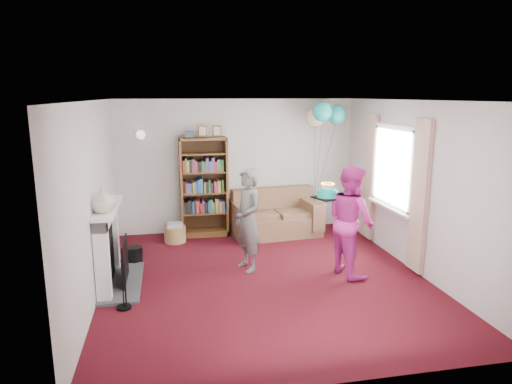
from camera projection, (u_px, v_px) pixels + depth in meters
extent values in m
plane|color=black|center=(265.00, 278.00, 6.52)|extent=(5.00, 5.00, 0.00)
cube|color=silver|center=(237.00, 166.00, 8.67)|extent=(4.50, 0.02, 2.50)
cube|color=silver|center=(93.00, 200.00, 5.83)|extent=(0.02, 5.00, 2.50)
cube|color=silver|center=(416.00, 187.00, 6.69)|extent=(0.02, 5.00, 2.50)
cube|color=white|center=(266.00, 100.00, 6.00)|extent=(4.50, 5.00, 0.01)
cube|color=#3F3F42|center=(121.00, 282.00, 6.33)|extent=(0.55, 1.40, 0.04)
cube|color=white|center=(102.00, 263.00, 5.67)|extent=(0.18, 0.14, 1.06)
cube|color=white|center=(112.00, 236.00, 6.72)|extent=(0.18, 0.14, 1.06)
cube|color=white|center=(105.00, 215.00, 6.10)|extent=(0.18, 1.24, 0.16)
cube|color=white|center=(107.00, 207.00, 6.08)|extent=(0.28, 1.35, 0.05)
cube|color=black|center=(106.00, 252.00, 6.20)|extent=(0.10, 0.80, 0.86)
cube|color=black|center=(125.00, 261.00, 6.28)|extent=(0.02, 0.70, 0.60)
cylinder|color=black|center=(123.00, 284.00, 5.54)|extent=(0.18, 0.18, 0.64)
cylinder|color=black|center=(134.00, 255.00, 7.10)|extent=(0.26, 0.26, 0.26)
cube|color=white|center=(396.00, 127.00, 7.08)|extent=(0.08, 1.30, 0.08)
cube|color=white|center=(391.00, 206.00, 7.34)|extent=(0.08, 1.30, 0.08)
cube|color=white|center=(395.00, 167.00, 7.22)|extent=(0.01, 1.15, 1.20)
cube|color=white|center=(389.00, 207.00, 7.34)|extent=(0.14, 1.32, 0.04)
cube|color=beige|center=(419.00, 197.00, 6.48)|extent=(0.07, 0.38, 2.20)
cube|color=beige|center=(370.00, 177.00, 8.06)|extent=(0.07, 0.38, 2.20)
cylinder|color=gold|center=(141.00, 133.00, 8.14)|extent=(0.04, 0.12, 0.04)
sphere|color=white|center=(141.00, 135.00, 8.06)|extent=(0.16, 0.16, 0.16)
cube|color=#472B14|center=(203.00, 185.00, 8.57)|extent=(0.86, 0.04, 1.82)
cube|color=brown|center=(181.00, 188.00, 8.31)|extent=(0.04, 0.42, 1.82)
cube|color=brown|center=(226.00, 186.00, 8.46)|extent=(0.04, 0.42, 1.82)
cube|color=brown|center=(203.00, 139.00, 8.20)|extent=(0.86, 0.42, 0.04)
cube|color=brown|center=(205.00, 232.00, 8.56)|extent=(0.86, 0.42, 0.10)
cube|color=brown|center=(204.00, 212.00, 8.48)|extent=(0.78, 0.38, 0.03)
cube|color=brown|center=(204.00, 192.00, 8.40)|extent=(0.78, 0.38, 0.02)
cube|color=brown|center=(204.00, 172.00, 8.32)|extent=(0.78, 0.38, 0.02)
cube|color=brown|center=(203.00, 153.00, 8.25)|extent=(0.78, 0.38, 0.02)
cube|color=maroon|center=(189.00, 134.00, 8.12)|extent=(0.16, 0.22, 0.12)
cube|color=brown|center=(202.00, 131.00, 8.22)|extent=(0.16, 0.02, 0.20)
cube|color=brown|center=(217.00, 131.00, 8.27)|extent=(0.16, 0.02, 0.20)
cube|color=brown|center=(276.00, 225.00, 8.52)|extent=(1.59, 0.84, 0.37)
cube|color=brown|center=(272.00, 204.00, 8.74)|extent=(1.59, 0.24, 0.66)
cube|color=brown|center=(240.00, 217.00, 8.35)|extent=(0.24, 0.79, 0.52)
cube|color=brown|center=(311.00, 213.00, 8.61)|extent=(0.24, 0.79, 0.52)
cube|color=brown|center=(258.00, 216.00, 8.33)|extent=(0.67, 0.54, 0.12)
cube|color=brown|center=(295.00, 214.00, 8.47)|extent=(0.67, 0.54, 0.12)
cylinder|color=#A8834E|center=(175.00, 234.00, 8.11)|extent=(0.38, 0.38, 0.29)
cube|color=beige|center=(175.00, 225.00, 8.08)|extent=(0.27, 0.21, 0.06)
imported|color=black|center=(248.00, 220.00, 6.72)|extent=(0.53, 0.65, 1.53)
imported|color=#BF2687|center=(351.00, 220.00, 6.56)|extent=(0.75, 0.88, 1.61)
cube|color=black|center=(327.00, 198.00, 6.57)|extent=(0.35, 0.35, 0.02)
cylinder|color=#0DA190|center=(327.00, 194.00, 6.56)|extent=(0.29, 0.29, 0.10)
cylinder|color=#0DA190|center=(328.00, 190.00, 6.54)|extent=(0.21, 0.21, 0.04)
cylinder|color=#CF5C7A|center=(333.00, 187.00, 6.55)|extent=(0.01, 0.01, 0.09)
sphere|color=orange|center=(334.00, 183.00, 6.54)|extent=(0.02, 0.02, 0.02)
cylinder|color=#CF5C7A|center=(332.00, 187.00, 6.58)|extent=(0.01, 0.01, 0.09)
sphere|color=orange|center=(333.00, 183.00, 6.57)|extent=(0.02, 0.02, 0.02)
cylinder|color=#CF5C7A|center=(331.00, 186.00, 6.60)|extent=(0.01, 0.01, 0.09)
sphere|color=orange|center=(331.00, 183.00, 6.59)|extent=(0.02, 0.02, 0.02)
cylinder|color=#CF5C7A|center=(329.00, 186.00, 6.62)|extent=(0.01, 0.01, 0.09)
sphere|color=orange|center=(329.00, 183.00, 6.61)|extent=(0.02, 0.02, 0.02)
cylinder|color=#CF5C7A|center=(327.00, 186.00, 6.62)|extent=(0.01, 0.01, 0.09)
sphere|color=orange|center=(327.00, 183.00, 6.61)|extent=(0.02, 0.02, 0.02)
cylinder|color=#CF5C7A|center=(325.00, 186.00, 6.62)|extent=(0.01, 0.01, 0.09)
sphere|color=orange|center=(325.00, 183.00, 6.61)|extent=(0.02, 0.02, 0.02)
cylinder|color=#CF5C7A|center=(323.00, 186.00, 6.60)|extent=(0.01, 0.01, 0.09)
sphere|color=orange|center=(323.00, 183.00, 6.59)|extent=(0.02, 0.02, 0.02)
cylinder|color=#CF5C7A|center=(322.00, 187.00, 6.58)|extent=(0.01, 0.01, 0.09)
sphere|color=orange|center=(322.00, 183.00, 6.57)|extent=(0.02, 0.02, 0.02)
cylinder|color=#CF5C7A|center=(322.00, 187.00, 6.55)|extent=(0.01, 0.01, 0.09)
sphere|color=orange|center=(322.00, 184.00, 6.54)|extent=(0.02, 0.02, 0.02)
cylinder|color=#CF5C7A|center=(322.00, 187.00, 6.52)|extent=(0.01, 0.01, 0.09)
sphere|color=orange|center=(322.00, 184.00, 6.51)|extent=(0.02, 0.02, 0.02)
cylinder|color=#CF5C7A|center=(323.00, 188.00, 6.49)|extent=(0.01, 0.01, 0.09)
sphere|color=orange|center=(323.00, 184.00, 6.48)|extent=(0.02, 0.02, 0.02)
cylinder|color=#CF5C7A|center=(325.00, 188.00, 6.47)|extent=(0.01, 0.01, 0.09)
sphere|color=orange|center=(325.00, 185.00, 6.46)|extent=(0.02, 0.02, 0.02)
cylinder|color=#CF5C7A|center=(327.00, 188.00, 6.46)|extent=(0.01, 0.01, 0.09)
sphere|color=orange|center=(327.00, 185.00, 6.45)|extent=(0.02, 0.02, 0.02)
cylinder|color=#CF5C7A|center=(329.00, 188.00, 6.45)|extent=(0.01, 0.01, 0.09)
sphere|color=orange|center=(329.00, 185.00, 6.44)|extent=(0.02, 0.02, 0.02)
cylinder|color=#CF5C7A|center=(331.00, 188.00, 6.46)|extent=(0.01, 0.01, 0.09)
sphere|color=orange|center=(331.00, 185.00, 6.45)|extent=(0.02, 0.02, 0.02)
cylinder|color=#CF5C7A|center=(332.00, 188.00, 6.47)|extent=(0.01, 0.01, 0.09)
sphere|color=orange|center=(333.00, 185.00, 6.46)|extent=(0.02, 0.02, 0.02)
cylinder|color=#CF5C7A|center=(334.00, 188.00, 6.50)|extent=(0.01, 0.01, 0.09)
sphere|color=orange|center=(334.00, 184.00, 6.49)|extent=(0.02, 0.02, 0.02)
cylinder|color=#CF5C7A|center=(334.00, 187.00, 6.52)|extent=(0.01, 0.01, 0.09)
sphere|color=orange|center=(334.00, 184.00, 6.51)|extent=(0.02, 0.02, 0.02)
sphere|color=#3F3F3F|center=(314.00, 201.00, 8.36)|extent=(0.02, 0.02, 0.02)
sphere|color=teal|center=(336.00, 115.00, 8.24)|extent=(0.35, 0.35, 0.35)
sphere|color=#FAE098|center=(315.00, 118.00, 8.38)|extent=(0.35, 0.35, 0.35)
sphere|color=teal|center=(323.00, 112.00, 7.99)|extent=(0.35, 0.35, 0.35)
imported|color=beige|center=(103.00, 200.00, 5.71)|extent=(0.32, 0.32, 0.32)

